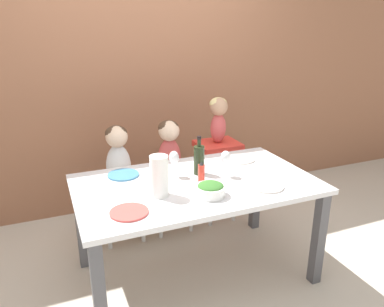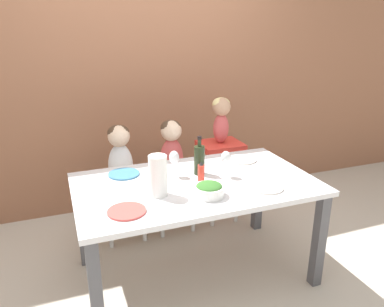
{
  "view_description": "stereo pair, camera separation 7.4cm",
  "coord_description": "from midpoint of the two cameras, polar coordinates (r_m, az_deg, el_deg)",
  "views": [
    {
      "loc": [
        -0.91,
        -2.14,
        1.76
      ],
      "look_at": [
        0.0,
        0.07,
        0.91
      ],
      "focal_mm": 35.0,
      "sensor_mm": 36.0,
      "label": 1
    },
    {
      "loc": [
        -0.85,
        -2.17,
        1.76
      ],
      "look_at": [
        0.0,
        0.07,
        0.91
      ],
      "focal_mm": 35.0,
      "sensor_mm": 36.0,
      "label": 2
    }
  ],
  "objects": [
    {
      "name": "dinner_plate_front_right",
      "position": [
        2.5,
        12.1,
        -5.04
      ],
      "size": [
        0.22,
        0.22,
        0.01
      ],
      "color": "silver",
      "rests_on": "dining_table"
    },
    {
      "name": "paper_towel_roll",
      "position": [
        2.31,
        -4.29,
        -3.4
      ],
      "size": [
        0.11,
        0.11,
        0.26
      ],
      "color": "white",
      "rests_on": "dining_table"
    },
    {
      "name": "ground_plane",
      "position": [
        2.91,
        1.28,
        -17.65
      ],
      "size": [
        14.0,
        14.0,
        0.0
      ],
      "primitive_type": "plane",
      "color": "#BCB2A3"
    },
    {
      "name": "person_child_center",
      "position": [
        3.16,
        -2.48,
        0.99
      ],
      "size": [
        0.2,
        0.18,
        0.53
      ],
      "color": "#C64C4C",
      "rests_on": "chair_far_center"
    },
    {
      "name": "dinner_plate_back_right",
      "position": [
        2.95,
        8.38,
        -0.94
      ],
      "size": [
        0.22,
        0.22,
        0.01
      ],
      "color": "silver",
      "rests_on": "dining_table"
    },
    {
      "name": "person_child_left",
      "position": [
        3.06,
        -10.26,
        0.06
      ],
      "size": [
        0.2,
        0.18,
        0.53
      ],
      "color": "silver",
      "rests_on": "chair_far_left"
    },
    {
      "name": "wine_glass_near",
      "position": [
        2.59,
        5.99,
        -0.75
      ],
      "size": [
        0.07,
        0.07,
        0.19
      ],
      "color": "white",
      "rests_on": "dining_table"
    },
    {
      "name": "chair_right_highchair",
      "position": [
        3.38,
        4.93,
        -1.03
      ],
      "size": [
        0.37,
        0.32,
        0.75
      ],
      "color": "silver",
      "rests_on": "ground_plane"
    },
    {
      "name": "wall_back",
      "position": [
        3.6,
        -6.6,
        12.81
      ],
      "size": [
        10.0,
        0.06,
        2.7
      ],
      "color": "#8E5B42",
      "rests_on": "ground_plane"
    },
    {
      "name": "dinner_plate_back_left",
      "position": [
        2.69,
        -9.56,
        -3.09
      ],
      "size": [
        0.22,
        0.22,
        0.01
      ],
      "color": "teal",
      "rests_on": "dining_table"
    },
    {
      "name": "dining_table",
      "position": [
        2.58,
        1.38,
        -6.22
      ],
      "size": [
        1.61,
        0.94,
        0.73
      ],
      "color": "silver",
      "rests_on": "ground_plane"
    },
    {
      "name": "person_baby_right",
      "position": [
        3.26,
        5.13,
        5.9
      ],
      "size": [
        0.16,
        0.16,
        0.4
      ],
      "color": "#C64C4C",
      "rests_on": "chair_right_highchair"
    },
    {
      "name": "chair_far_left",
      "position": [
        3.2,
        -9.86,
        -6.23
      ],
      "size": [
        0.44,
        0.37,
        0.46
      ],
      "color": "silver",
      "rests_on": "ground_plane"
    },
    {
      "name": "salad_bowl_large",
      "position": [
        2.33,
        3.48,
        -5.5
      ],
      "size": [
        0.19,
        0.19,
        0.09
      ],
      "color": "white",
      "rests_on": "dining_table"
    },
    {
      "name": "wine_glass_far",
      "position": [
        2.58,
        -1.93,
        -0.7
      ],
      "size": [
        0.07,
        0.07,
        0.19
      ],
      "color": "white",
      "rests_on": "dining_table"
    },
    {
      "name": "wine_bottle",
      "position": [
        2.63,
        1.94,
        -0.88
      ],
      "size": [
        0.08,
        0.08,
        0.28
      ],
      "color": "#232D19",
      "rests_on": "dining_table"
    },
    {
      "name": "chair_far_center",
      "position": [
        3.3,
        -2.38,
        -5.16
      ],
      "size": [
        0.44,
        0.37,
        0.46
      ],
      "color": "silver",
      "rests_on": "ground_plane"
    },
    {
      "name": "dinner_plate_front_left",
      "position": [
        2.18,
        -8.96,
        -8.69
      ],
      "size": [
        0.22,
        0.22,
        0.01
      ],
      "color": "#D14C47",
      "rests_on": "dining_table"
    },
    {
      "name": "condiment_bottle_hot_sauce",
      "position": [
        2.52,
        2.24,
        -2.86
      ],
      "size": [
        0.05,
        0.05,
        0.14
      ],
      "color": "red",
      "rests_on": "dining_table"
    }
  ]
}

